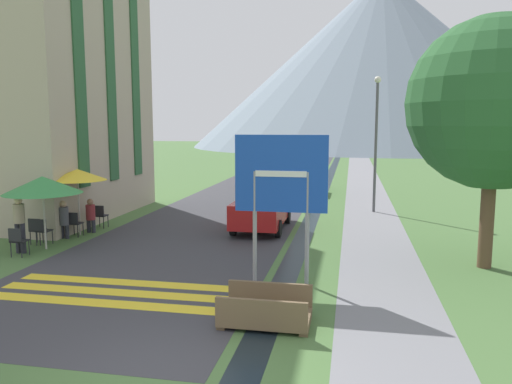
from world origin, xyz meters
TOP-DOWN VIEW (x-y plane):
  - ground_plane at (0.00, 20.00)m, footprint 160.00×160.00m
  - road at (-2.50, 30.00)m, footprint 6.40×60.00m
  - footpath at (3.60, 30.00)m, footprint 2.20×60.00m
  - drainage_channel at (1.20, 30.00)m, footprint 0.60×60.00m
  - crosswalk_marking at (-2.50, 3.48)m, footprint 5.44×1.84m
  - mountain_distant at (7.08, 82.14)m, footprint 63.14×63.14m
  - hotel_building at (-9.39, 12.00)m, footprint 5.93×8.89m
  - road_sign at (1.14, 4.82)m, footprint 2.18×0.11m
  - footbridge at (1.20, 2.39)m, footprint 1.70×1.10m
  - parked_car_near at (-0.40, 10.86)m, footprint 1.74×3.96m
  - parked_car_far at (-0.27, 21.23)m, footprint 1.87×4.30m
  - cafe_chair_far_left at (-6.26, 9.97)m, footprint 0.40×0.40m
  - cafe_chair_near_right at (-6.75, 7.19)m, footprint 0.40×0.40m
  - cafe_chair_middle at (-6.41, 8.47)m, footprint 0.40×0.40m
  - cafe_chair_near_left at (-6.99, 7.24)m, footprint 0.40×0.40m
  - cafe_chair_nearest at (-6.61, 5.81)m, footprint 0.40×0.40m
  - cafe_umbrella_front_green at (-6.38, 6.79)m, footprint 2.32×2.32m
  - cafe_umbrella_middle_yellow at (-6.38, 8.76)m, footprint 1.94×1.94m
  - person_standing_terrace at (-6.81, 6.21)m, footprint 0.32×0.32m
  - person_seated_far at (-6.62, 8.19)m, footprint 0.32×0.32m
  - person_seated_near at (-6.21, 9.20)m, footprint 0.32×0.32m
  - streetlamp at (3.75, 15.38)m, footprint 0.28×0.28m
  - tree_by_path at (6.29, 7.21)m, footprint 4.44×4.44m

SIDE VIEW (x-z plane):
  - ground_plane at x=0.00m, z-range 0.00..0.00m
  - drainage_channel at x=1.20m, z-range 0.00..0.00m
  - road at x=-2.50m, z-range 0.00..0.01m
  - footpath at x=3.60m, z-range 0.00..0.01m
  - crosswalk_marking at x=-2.50m, z-range 0.00..0.01m
  - footbridge at x=1.20m, z-range -0.10..0.55m
  - cafe_chair_far_left at x=-6.26m, z-range 0.09..0.94m
  - cafe_chair_near_right at x=-6.75m, z-range 0.09..0.94m
  - cafe_chair_middle at x=-6.41m, z-range 0.09..0.94m
  - cafe_chair_near_left at x=-6.99m, z-range 0.09..0.94m
  - cafe_chair_nearest at x=-6.61m, z-range 0.09..0.94m
  - person_seated_near at x=-6.21m, z-range 0.06..1.26m
  - person_seated_far at x=-6.62m, z-range 0.07..1.34m
  - parked_car_near at x=-0.40m, z-range 0.00..1.82m
  - parked_car_far at x=-0.27m, z-range 0.00..1.82m
  - person_standing_terrace at x=-6.81m, z-range 0.14..1.82m
  - cafe_umbrella_front_green at x=-6.38m, z-range 0.86..3.09m
  - cafe_umbrella_middle_yellow at x=-6.38m, z-range 0.94..3.23m
  - road_sign at x=1.14m, z-range 0.60..4.15m
  - streetlamp at x=3.75m, z-range 0.49..6.28m
  - tree_by_path at x=6.29m, z-range 1.04..7.58m
  - hotel_building at x=-9.39m, z-range 0.44..12.82m
  - mountain_distant at x=7.08m, z-range 0.00..28.47m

